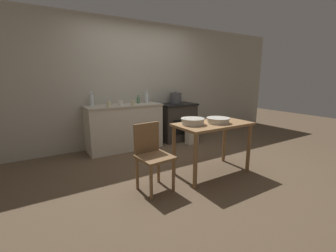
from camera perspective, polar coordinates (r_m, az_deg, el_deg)
The scene contains 16 objects.
ground_plane at distance 3.81m, azimuth 2.95°, elevation -9.55°, with size 14.00×14.00×0.00m, color brown.
wall_back at distance 4.92m, azimuth -7.59°, elevation 10.57°, with size 8.00×0.07×2.55m.
counter_cabinet at distance 4.56m, azimuth -11.02°, elevation -0.21°, with size 1.48×0.58×0.89m.
stove at distance 5.14m, azimuth 2.21°, elevation 1.12°, with size 0.83×0.58×0.83m.
work_table at distance 3.34m, azimuth 11.27°, elevation -1.37°, with size 1.12×0.60×0.77m.
chair at distance 2.86m, azimuth -4.09°, elevation -7.14°, with size 0.43×0.43×0.85m.
flour_sack at distance 4.88m, azimuth 6.07°, elevation -2.23°, with size 0.25×0.17×0.39m, color beige.
stock_pot at distance 5.14m, azimuth 2.00°, elevation 7.14°, with size 0.26×0.26×0.26m.
mixing_bowl_large at distance 3.32m, azimuth 12.60°, elevation 1.49°, with size 0.33×0.33×0.08m.
mixing_bowl_small at distance 3.15m, azimuth 6.30°, elevation 1.25°, with size 0.33×0.33×0.09m.
bottle_far_left at distance 4.45m, azimuth -18.85°, elevation 6.31°, with size 0.08×0.08×0.29m.
bottle_left at distance 4.78m, azimuth -5.44°, elevation 7.19°, with size 0.08×0.08×0.27m.
bottle_mid_left at distance 4.67m, azimuth -7.55°, elevation 6.52°, with size 0.07×0.07×0.16m.
cup_center_left at distance 4.21m, azimuth -14.82°, elevation 5.42°, with size 0.07×0.07×0.10m, color beige.
cup_center at distance 4.28m, azimuth -11.97°, elevation 5.64°, with size 0.09×0.09×0.10m, color silver.
cup_center_right at distance 4.32m, azimuth -8.95°, elevation 5.78°, with size 0.08×0.08×0.09m, color beige.
Camera 1 is at (-2.02, -2.90, 1.42)m, focal length 24.00 mm.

